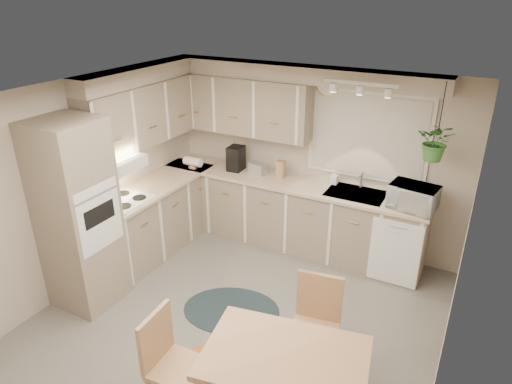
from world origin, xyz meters
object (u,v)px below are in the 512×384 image
pet_bed (208,370)px  microwave (413,194)px  braided_rug (231,310)px  chair_back (313,330)px  chair_left (178,366)px

pet_bed → microwave: (1.24, 2.42, 1.05)m
pet_bed → braided_rug: bearing=107.3°
chair_back → pet_bed: bearing=22.9°
chair_back → pet_bed: (-0.82, -0.50, -0.41)m
microwave → pet_bed: bearing=-109.0°
microwave → chair_left: bearing=-105.8°
braided_rug → pet_bed: size_ratio=2.02×
chair_left → microwave: 3.15m
chair_back → microwave: microwave is taller
braided_rug → pet_bed: pet_bed is taller
braided_rug → microwave: bearing=45.1°
chair_left → pet_bed: chair_left is taller
chair_left → chair_back: (0.82, 0.89, 0.01)m
chair_left → microwave: microwave is taller
chair_back → microwave: 2.07m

